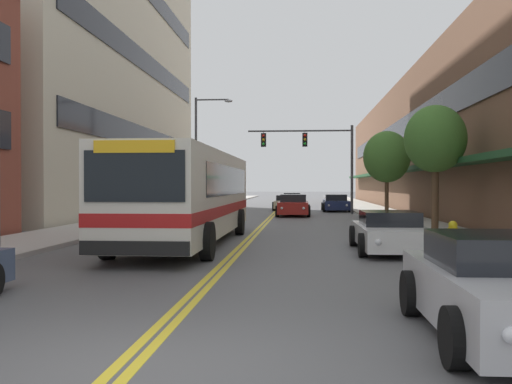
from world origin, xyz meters
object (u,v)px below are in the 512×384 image
at_px(street_lamp_left_near, 4,46).
at_px(fire_hydrant, 453,236).
at_px(car_white_parked_right_mid, 390,232).
at_px(street_tree_right_mid, 435,140).
at_px(street_tree_right_far, 387,157).
at_px(street_lamp_left_far, 201,144).
at_px(car_champagne_moving_lead, 287,203).
at_px(city_bus, 190,192).
at_px(car_red_moving_third, 293,206).
at_px(car_navy_parked_right_far, 336,203).
at_px(traffic_signal_mast, 314,150).
at_px(car_silver_parked_right_foreground, 503,290).
at_px(car_black_moving_second, 292,200).
at_px(car_dark_grey_parked_left_near, 187,209).

bearing_deg(street_lamp_left_near, fire_hydrant, 14.83).
distance_m(car_white_parked_right_mid, street_tree_right_mid, 7.47).
bearing_deg(street_tree_right_far, street_lamp_left_near, -121.83).
xyz_separation_m(street_lamp_left_far, fire_hydrant, (10.87, -22.36, -4.16)).
xyz_separation_m(car_white_parked_right_mid, car_champagne_moving_lead, (-3.74, 27.22, -0.01)).
height_order(city_bus, street_tree_right_far, street_tree_right_far).
height_order(car_red_moving_third, street_tree_right_far, street_tree_right_far).
bearing_deg(city_bus, car_navy_parked_right_far, 75.36).
bearing_deg(car_red_moving_third, car_navy_parked_right_far, 65.91).
relative_size(traffic_signal_mast, street_tree_right_far, 1.49).
relative_size(car_silver_parked_right_foreground, car_white_parked_right_mid, 0.88).
height_order(car_white_parked_right_mid, street_lamp_left_near, street_lamp_left_near).
xyz_separation_m(car_silver_parked_right_foreground, car_red_moving_third, (-3.09, 28.33, 0.02)).
distance_m(city_bus, car_red_moving_third, 17.32).
bearing_deg(street_tree_right_far, car_black_moving_second, 104.54).
bearing_deg(street_tree_right_mid, city_bus, -154.14).
bearing_deg(car_white_parked_right_mid, fire_hydrant, -36.08).
relative_size(car_champagne_moving_lead, street_lamp_left_far, 0.60).
height_order(street_lamp_left_far, fire_hydrant, street_lamp_left_far).
distance_m(city_bus, car_black_moving_second, 34.22).
bearing_deg(fire_hydrant, traffic_signal_mast, 98.16).
xyz_separation_m(car_black_moving_second, street_lamp_left_near, (-6.04, -39.95, 4.63)).
height_order(car_red_moving_third, fire_hydrant, car_red_moving_third).
bearing_deg(car_white_parked_right_mid, traffic_signal_mast, 94.63).
height_order(car_red_moving_third, street_tree_right_mid, street_tree_right_mid).
xyz_separation_m(car_black_moving_second, car_red_moving_third, (0.37, -17.10, 0.08)).
bearing_deg(car_white_parked_right_mid, street_lamp_left_far, 113.78).
bearing_deg(street_tree_right_mid, fire_hydrant, -99.24).
bearing_deg(car_white_parked_right_mid, street_tree_right_far, 82.06).
distance_m(car_navy_parked_right_far, street_lamp_left_near, 31.46).
height_order(city_bus, car_dark_grey_parked_left_near, city_bus).
height_order(car_silver_parked_right_foreground, street_tree_right_far, street_tree_right_far).
distance_m(traffic_signal_mast, street_tree_right_mid, 16.06).
bearing_deg(city_bus, street_tree_right_far, 56.91).
bearing_deg(traffic_signal_mast, car_dark_grey_parked_left_near, -132.77).
distance_m(car_dark_grey_parked_left_near, street_tree_right_mid, 14.25).
height_order(car_white_parked_right_mid, street_tree_right_far, street_tree_right_far).
bearing_deg(car_red_moving_third, fire_hydrant, -76.94).
bearing_deg(car_navy_parked_right_far, street_lamp_left_far, -154.81).
distance_m(city_bus, car_navy_parked_right_far, 24.61).
bearing_deg(street_lamp_left_near, street_tree_right_far, 58.17).
bearing_deg(street_lamp_left_far, car_dark_grey_parked_left_near, -85.90).
relative_size(car_black_moving_second, traffic_signal_mast, 0.65).
bearing_deg(car_dark_grey_parked_left_near, city_bus, -78.09).
bearing_deg(fire_hydrant, car_white_parked_right_mid, 143.92).
distance_m(car_silver_parked_right_foreground, traffic_signal_mast, 31.37).
relative_size(car_navy_parked_right_far, car_champagne_moving_lead, 1.03).
height_order(car_white_parked_right_mid, car_champagne_moving_lead, car_white_parked_right_mid).
bearing_deg(street_lamp_left_far, city_bus, -80.99).
bearing_deg(street_lamp_left_near, car_champagne_moving_lead, 79.50).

